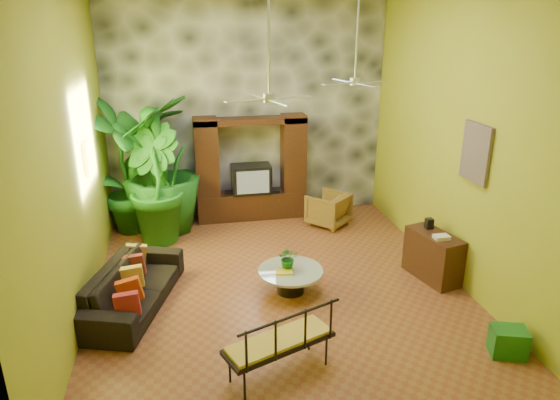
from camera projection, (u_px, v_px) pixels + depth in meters
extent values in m
plane|color=brown|center=(278.00, 285.00, 8.40)|extent=(7.00, 7.00, 0.00)
cube|color=#A4A325|center=(247.00, 104.00, 10.77)|extent=(6.00, 0.02, 5.00)
cube|color=#A4A325|center=(69.00, 149.00, 7.00)|extent=(0.02, 7.00, 5.00)
cube|color=#A4A325|center=(459.00, 132.00, 8.09)|extent=(0.02, 7.00, 5.00)
cube|color=#323539|center=(248.00, 104.00, 10.72)|extent=(5.98, 0.10, 4.98)
cube|color=black|center=(252.00, 205.00, 11.19)|extent=(2.40, 0.50, 0.60)
cube|color=black|center=(207.00, 164.00, 10.68)|extent=(0.50, 0.48, 2.00)
cube|color=black|center=(293.00, 160.00, 11.02)|extent=(0.50, 0.48, 2.00)
cube|color=black|center=(250.00, 121.00, 10.54)|extent=(2.40, 0.48, 0.12)
cube|color=black|center=(251.00, 179.00, 10.96)|extent=(0.85, 0.52, 0.62)
cube|color=#8C99A8|center=(253.00, 182.00, 10.71)|extent=(0.70, 0.02, 0.50)
cylinder|color=silver|center=(269.00, 29.00, 6.59)|extent=(0.04, 0.04, 1.80)
cylinder|color=silver|center=(269.00, 98.00, 6.90)|extent=(0.18, 0.18, 0.12)
cube|color=silver|center=(292.00, 97.00, 7.06)|extent=(0.58, 0.26, 0.01)
cube|color=silver|center=(259.00, 96.00, 7.21)|extent=(0.26, 0.58, 0.01)
cube|color=silver|center=(245.00, 101.00, 6.76)|extent=(0.58, 0.26, 0.01)
cube|color=silver|center=(281.00, 103.00, 6.60)|extent=(0.26, 0.58, 0.01)
cylinder|color=silver|center=(358.00, 27.00, 8.40)|extent=(0.04, 0.04, 1.80)
cylinder|color=silver|center=(355.00, 81.00, 8.70)|extent=(0.18, 0.18, 0.12)
cube|color=silver|center=(372.00, 81.00, 8.86)|extent=(0.58, 0.26, 0.01)
cube|color=silver|center=(344.00, 80.00, 9.01)|extent=(0.26, 0.58, 0.01)
cube|color=silver|center=(337.00, 84.00, 8.56)|extent=(0.58, 0.26, 0.01)
cube|color=silver|center=(367.00, 85.00, 8.41)|extent=(0.26, 0.58, 0.01)
cube|color=yellow|center=(87.00, 158.00, 8.07)|extent=(0.06, 0.32, 0.55)
cube|color=#264B8B|center=(476.00, 153.00, 7.60)|extent=(0.06, 0.70, 0.90)
imported|color=black|center=(133.00, 286.00, 7.70)|extent=(1.57, 2.48, 0.68)
imported|color=brown|center=(328.00, 209.00, 10.77)|extent=(1.10, 1.10, 0.72)
imported|color=#185D1D|center=(124.00, 167.00, 10.04)|extent=(1.60, 1.79, 2.82)
imported|color=#1D6C1C|center=(153.00, 184.00, 9.77)|extent=(1.53, 1.63, 2.34)
imported|color=#185917|center=(161.00, 165.00, 10.17)|extent=(2.12, 2.12, 2.84)
cylinder|color=black|center=(290.00, 282.00, 8.15)|extent=(0.45, 0.45, 0.36)
cylinder|color=silver|center=(291.00, 271.00, 8.08)|extent=(1.06, 1.06, 0.04)
imported|color=#1B6720|center=(288.00, 258.00, 8.06)|extent=(0.36, 0.32, 0.37)
cube|color=yellow|center=(284.00, 272.00, 7.98)|extent=(0.29, 0.23, 0.03)
cube|color=black|center=(279.00, 343.00, 6.17)|extent=(1.48, 0.95, 0.06)
cube|color=gold|center=(279.00, 340.00, 6.15)|extent=(1.40, 0.88, 0.06)
cube|color=black|center=(283.00, 337.00, 5.84)|extent=(1.32, 0.55, 0.54)
cube|color=#332110|center=(433.00, 256.00, 8.52)|extent=(0.69, 1.11, 0.82)
cube|color=#1E7320|center=(508.00, 342.00, 6.61)|extent=(0.53, 0.46, 0.39)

